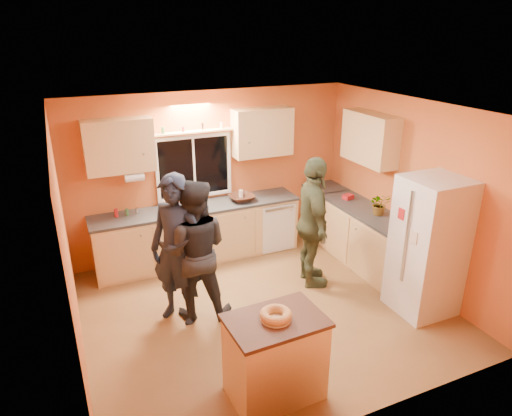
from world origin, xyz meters
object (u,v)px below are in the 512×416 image
refrigerator (428,247)px  person_left (177,250)px  person_right (313,223)px  island (275,357)px  person_center (194,251)px

refrigerator → person_left: (-2.94, 1.08, 0.05)m
person_left → person_right: person_left is taller
refrigerator → island: (-2.43, -0.59, -0.44)m
refrigerator → person_left: person_left is taller
refrigerator → person_left: size_ratio=0.94×
person_center → person_right: bearing=-156.5°
island → person_center: bearing=98.2°
person_left → person_right: (1.94, 0.07, -0.01)m
person_left → person_center: size_ratio=1.05×
refrigerator → person_right: bearing=131.1°
refrigerator → person_right: person_right is taller
person_center → person_right: 1.73m
refrigerator → person_left: bearing=159.9°
refrigerator → island: 2.54m
refrigerator → person_left: 3.13m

